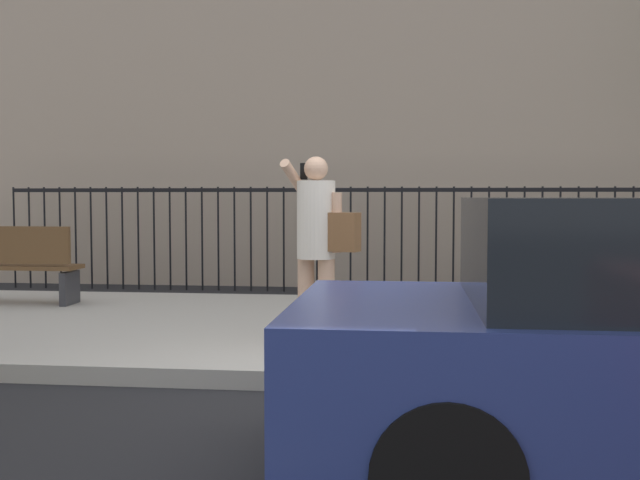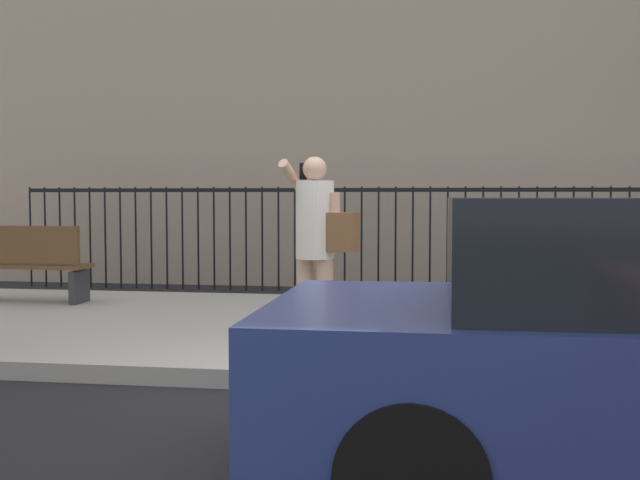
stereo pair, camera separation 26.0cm
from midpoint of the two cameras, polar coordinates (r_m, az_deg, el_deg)
ground_plane at (r=5.72m, az=4.93°, el=-11.48°), size 60.00×60.00×0.00m
sidewalk at (r=7.85m, az=6.03°, el=-6.86°), size 28.00×4.40×0.15m
building_facade at (r=14.40m, az=7.42°, el=16.46°), size 28.00×4.00×9.49m
iron_fence at (r=11.43m, az=6.97°, el=1.09°), size 12.03×0.04×1.60m
pedestrian_on_phone at (r=6.73m, az=0.92°, el=0.35°), size 0.71×0.52×1.66m
street_bench at (r=9.96m, az=-20.70°, el=-1.56°), size 1.60×0.45×0.95m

